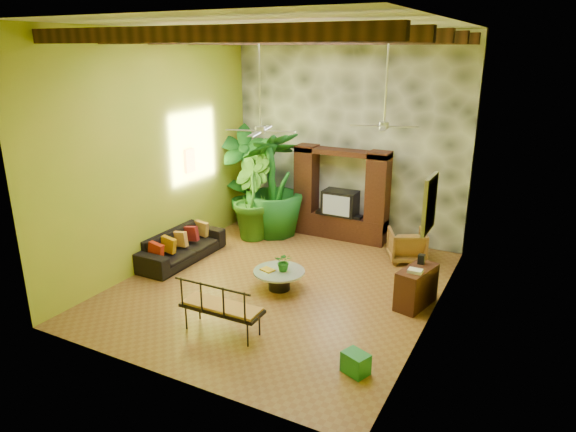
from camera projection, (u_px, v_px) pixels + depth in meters
The scene contains 23 objects.
ground at pixel (281, 284), 10.49m from camera, with size 7.00×7.00×0.00m, color brown.
ceiling at pixel (280, 24), 8.94m from camera, with size 6.00×7.00×0.02m, color silver.
back_wall at pixel (348, 138), 12.66m from camera, with size 6.00×0.02×5.00m, color #9AB829.
left_wall at pixel (158, 151), 11.04m from camera, with size 0.02×7.00×5.00m, color #9AB829.
right_wall at pixel (442, 183), 8.39m from camera, with size 0.02×7.00×5.00m, color #9AB829.
stone_accent_wall at pixel (347, 138), 12.61m from camera, with size 5.98×0.10×4.98m, color #3F4348.
ceiling_beams at pixel (280, 38), 9.00m from camera, with size 5.95×5.36×0.22m.
entertainment_center at pixel (341, 201), 12.83m from camera, with size 2.40×0.55×2.30m.
ceiling_fan_front at pixel (260, 119), 9.19m from camera, with size 1.28×1.28×1.86m.
ceiling_fan_back at pixel (385, 115), 9.74m from camera, with size 1.28×1.28×1.86m.
wall_art_mask at pixel (190, 161), 11.99m from camera, with size 0.06×0.32×0.55m, color gold.
wall_art_painting at pixel (430, 204), 7.97m from camera, with size 0.06×0.70×0.90m, color #21537A.
sofa at pixel (181, 246), 11.64m from camera, with size 2.30×0.90×0.67m, color black.
wicker_armchair at pixel (407, 245), 11.59m from camera, with size 0.78×0.80×0.73m, color brown.
tall_plant_a at pixel (245, 178), 13.46m from camera, with size 1.44×0.97×2.73m, color #16551C.
tall_plant_b at pixel (251, 197), 12.82m from camera, with size 1.17×0.94×2.13m, color #2B681B.
tall_plant_c at pixel (274, 184), 12.94m from camera, with size 1.50×1.50×2.68m, color #185D1D.
coffee_table at pixel (279, 277), 10.22m from camera, with size 1.03×1.03×0.40m.
centerpiece_plant at pixel (284, 262), 10.11m from camera, with size 0.35×0.30×0.39m, color #1F6A1C.
yellow_tray at pixel (267, 270), 10.18m from camera, with size 0.27×0.19×0.03m, color gold.
iron_bench at pixel (219, 305), 8.51m from camera, with size 1.45×0.55×0.57m.
side_console at pixel (416, 287), 9.53m from camera, with size 0.42×0.94×0.75m, color #3E2613.
green_bin at pixel (356, 363), 7.59m from camera, with size 0.38×0.28×0.33m, color #1E7130.
Camera 1 is at (4.54, -8.38, 4.60)m, focal length 32.00 mm.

